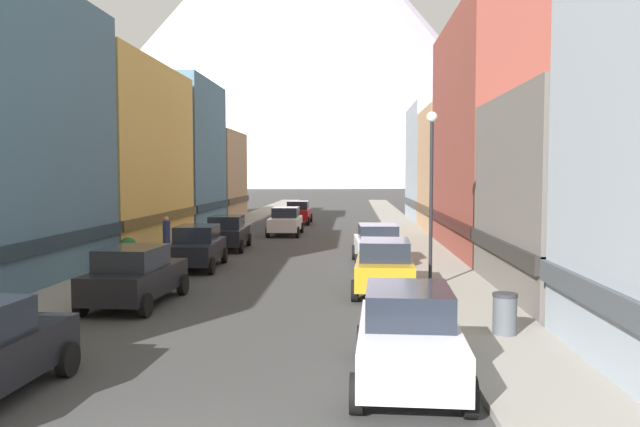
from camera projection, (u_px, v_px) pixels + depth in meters
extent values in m
cube|color=gray|center=(219.00, 231.00, 42.69)|extent=(2.50, 100.00, 0.15)
cube|color=gray|center=(406.00, 232.00, 42.04)|extent=(2.50, 100.00, 0.15)
cube|color=#D8B259|center=(88.00, 155.00, 34.53)|extent=(8.32, 12.89, 9.89)
cube|color=brown|center=(89.00, 217.00, 34.74)|extent=(8.62, 12.89, 0.50)
cube|color=slate|center=(151.00, 155.00, 46.49)|extent=(9.04, 10.10, 10.65)
cube|color=#22333F|center=(152.00, 206.00, 46.72)|extent=(9.34, 10.10, 0.50)
cube|color=tan|center=(203.00, 175.00, 56.87)|extent=(6.29, 9.63, 7.67)
cube|color=brown|center=(204.00, 200.00, 57.01)|extent=(6.59, 9.63, 0.50)
cube|color=#66605B|center=(627.00, 196.00, 20.27)|extent=(7.91, 8.95, 6.49)
cube|color=#2D2B29|center=(625.00, 247.00, 20.37)|extent=(8.21, 8.95, 0.50)
cube|color=brown|center=(531.00, 136.00, 31.43)|extent=(8.04, 13.56, 11.63)
cube|color=#3B1B16|center=(529.00, 221.00, 31.70)|extent=(8.34, 13.56, 0.50)
cube|color=tan|center=(491.00, 170.00, 42.96)|extent=(9.05, 8.67, 8.32)
cube|color=brown|center=(490.00, 208.00, 43.12)|extent=(9.35, 8.67, 0.50)
cube|color=#99A5B2|center=(453.00, 164.00, 52.67)|extent=(6.98, 10.50, 9.52)
cube|color=#444A50|center=(452.00, 202.00, 52.87)|extent=(7.28, 10.50, 0.50)
cylinder|color=black|center=(67.00, 359.00, 12.41)|extent=(0.25, 0.69, 0.68)
cube|color=black|center=(136.00, 280.00, 19.19)|extent=(2.05, 4.48, 0.80)
cube|color=#1E232D|center=(132.00, 258.00, 18.89)|extent=(1.70, 2.27, 0.64)
cylinder|color=black|center=(129.00, 284.00, 20.94)|extent=(0.25, 0.69, 0.68)
cylinder|color=black|center=(183.00, 285.00, 20.76)|extent=(0.25, 0.69, 0.68)
cylinder|color=black|center=(81.00, 304.00, 17.67)|extent=(0.25, 0.69, 0.68)
cylinder|color=black|center=(145.00, 305.00, 17.48)|extent=(0.25, 0.69, 0.68)
cube|color=black|center=(196.00, 251.00, 26.54)|extent=(2.03, 4.48, 0.80)
cube|color=#1E232D|center=(197.00, 233.00, 26.74)|extent=(1.70, 2.27, 0.64)
cylinder|color=black|center=(211.00, 266.00, 24.91)|extent=(0.25, 0.69, 0.68)
cylinder|color=black|center=(164.00, 266.00, 24.92)|extent=(0.25, 0.69, 0.68)
cylinder|color=black|center=(224.00, 255.00, 28.20)|extent=(0.25, 0.69, 0.68)
cylinder|color=black|center=(183.00, 255.00, 28.22)|extent=(0.25, 0.69, 0.68)
cube|color=black|center=(227.00, 235.00, 33.16)|extent=(2.04, 4.48, 0.80)
cube|color=#1E232D|center=(227.00, 222.00, 32.87)|extent=(1.70, 2.27, 0.64)
cylinder|color=black|center=(215.00, 240.00, 34.84)|extent=(0.25, 0.69, 0.68)
cylinder|color=black|center=(249.00, 240.00, 34.83)|extent=(0.25, 0.69, 0.68)
cylinder|color=black|center=(204.00, 247.00, 31.55)|extent=(0.25, 0.69, 0.68)
cylinder|color=black|center=(241.00, 247.00, 31.54)|extent=(0.25, 0.69, 0.68)
cube|color=silver|center=(409.00, 344.00, 12.01)|extent=(2.03, 4.47, 0.80)
cube|color=#1E232D|center=(408.00, 304.00, 12.21)|extent=(1.69, 2.27, 0.64)
cylinder|color=black|center=(470.00, 397.00, 10.31)|extent=(0.25, 0.69, 0.68)
cylinder|color=black|center=(356.00, 394.00, 10.48)|extent=(0.25, 0.69, 0.68)
cylinder|color=black|center=(448.00, 343.00, 13.58)|extent=(0.25, 0.69, 0.68)
cylinder|color=black|center=(362.00, 341.00, 13.76)|extent=(0.25, 0.69, 0.68)
cube|color=#B28419|center=(385.00, 270.00, 21.20)|extent=(2.03, 4.47, 0.80)
cube|color=#1E232D|center=(385.00, 250.00, 20.91)|extent=(1.69, 2.27, 0.64)
cylinder|color=black|center=(359.00, 274.00, 22.95)|extent=(0.25, 0.69, 0.68)
cylinder|color=black|center=(410.00, 275.00, 22.78)|extent=(0.25, 0.69, 0.68)
cylinder|color=black|center=(355.00, 291.00, 19.67)|extent=(0.25, 0.69, 0.68)
cylinder|color=black|center=(415.00, 292.00, 19.50)|extent=(0.25, 0.69, 0.68)
cube|color=silver|center=(377.00, 248.00, 27.55)|extent=(2.02, 4.47, 0.80)
cube|color=#1E232D|center=(378.00, 232.00, 27.25)|extent=(1.69, 2.26, 0.64)
cylinder|color=black|center=(354.00, 252.00, 29.23)|extent=(0.25, 0.69, 0.68)
cylinder|color=black|center=(394.00, 252.00, 29.21)|extent=(0.25, 0.69, 0.68)
cylinder|color=black|center=(358.00, 262.00, 25.94)|extent=(0.25, 0.69, 0.68)
cylinder|color=black|center=(403.00, 262.00, 25.92)|extent=(0.25, 0.69, 0.68)
cube|color=#9E1111|center=(298.00, 214.00, 50.20)|extent=(1.84, 4.40, 0.80)
cube|color=#1E232D|center=(298.00, 205.00, 50.40)|extent=(1.60, 2.20, 0.64)
cylinder|color=black|center=(308.00, 221.00, 48.53)|extent=(0.22, 0.68, 0.68)
cylinder|color=black|center=(284.00, 221.00, 48.63)|extent=(0.22, 0.68, 0.68)
cylinder|color=black|center=(311.00, 218.00, 51.82)|extent=(0.22, 0.68, 0.68)
cylinder|color=black|center=(289.00, 218.00, 51.91)|extent=(0.22, 0.68, 0.68)
cube|color=silver|center=(285.00, 224.00, 40.89)|extent=(1.84, 4.40, 0.80)
cube|color=#1E232D|center=(286.00, 212.00, 41.09)|extent=(1.60, 2.20, 0.64)
cylinder|color=black|center=(297.00, 232.00, 39.22)|extent=(0.22, 0.68, 0.68)
cylinder|color=black|center=(268.00, 232.00, 39.32)|extent=(0.22, 0.68, 0.68)
cylinder|color=black|center=(302.00, 228.00, 42.51)|extent=(0.22, 0.68, 0.68)
cylinder|color=black|center=(274.00, 228.00, 42.61)|extent=(0.22, 0.68, 0.68)
cylinder|color=#4C5156|center=(505.00, 315.00, 15.09)|extent=(0.56, 0.56, 0.90)
cylinder|color=#2D2D33|center=(505.00, 295.00, 15.06)|extent=(0.59, 0.59, 0.08)
cylinder|color=#4C4C51|center=(128.00, 257.00, 27.59)|extent=(0.50, 0.50, 0.39)
sphere|color=#236F30|center=(128.00, 246.00, 27.56)|extent=(0.74, 0.74, 0.74)
cylinder|color=#4C4C51|center=(106.00, 265.00, 25.10)|extent=(0.37, 0.37, 0.43)
sphere|color=#328625|center=(106.00, 254.00, 25.07)|extent=(0.50, 0.50, 0.50)
cylinder|color=navy|center=(167.00, 237.00, 30.70)|extent=(0.36, 0.36, 1.51)
sphere|color=tan|center=(166.00, 219.00, 30.65)|extent=(0.24, 0.24, 0.24)
cylinder|color=black|center=(431.00, 205.00, 21.26)|extent=(0.12, 0.12, 5.50)
sphere|color=white|center=(432.00, 117.00, 21.07)|extent=(0.36, 0.36, 0.36)
cone|color=silver|center=(298.00, 29.00, 263.66)|extent=(211.62, 211.62, 127.57)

